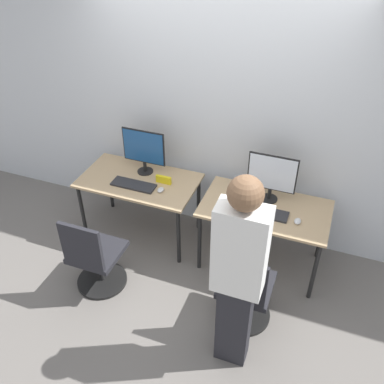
{
  "coord_description": "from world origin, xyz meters",
  "views": [
    {
      "loc": [
        1.12,
        -2.84,
        3.18
      ],
      "look_at": [
        0.0,
        0.14,
        0.86
      ],
      "focal_mm": 40.0,
      "sensor_mm": 36.0,
      "label": 1
    }
  ],
  "objects_px": {
    "office_chair_left": "(95,260)",
    "mouse_right": "(298,221)",
    "monitor_left": "(144,149)",
    "mouse_left": "(161,190)",
    "keyboard_left": "(134,185)",
    "keyboard_right": "(263,212)",
    "person_right": "(238,272)",
    "monitor_right": "(272,176)",
    "office_chair_right": "(244,293)"
  },
  "relations": [
    {
      "from": "monitor_left",
      "to": "mouse_right",
      "type": "distance_m",
      "value": 1.67
    },
    {
      "from": "keyboard_right",
      "to": "office_chair_right",
      "type": "bearing_deg",
      "value": -87.91
    },
    {
      "from": "monitor_right",
      "to": "person_right",
      "type": "distance_m",
      "value": 1.27
    },
    {
      "from": "monitor_left",
      "to": "mouse_left",
      "type": "distance_m",
      "value": 0.47
    },
    {
      "from": "office_chair_right",
      "to": "person_right",
      "type": "bearing_deg",
      "value": -88.55
    },
    {
      "from": "mouse_left",
      "to": "office_chair_right",
      "type": "distance_m",
      "value": 1.29
    },
    {
      "from": "mouse_right",
      "to": "monitor_left",
      "type": "bearing_deg",
      "value": 170.63
    },
    {
      "from": "mouse_left",
      "to": "keyboard_right",
      "type": "distance_m",
      "value": 1.02
    },
    {
      "from": "mouse_right",
      "to": "person_right",
      "type": "bearing_deg",
      "value": -105.52
    },
    {
      "from": "monitor_left",
      "to": "office_chair_left",
      "type": "xyz_separation_m",
      "value": [
        -0.05,
        -1.01,
        -0.63
      ]
    },
    {
      "from": "keyboard_right",
      "to": "person_right",
      "type": "distance_m",
      "value": 1.07
    },
    {
      "from": "mouse_right",
      "to": "monitor_right",
      "type": "bearing_deg",
      "value": 141.14
    },
    {
      "from": "monitor_left",
      "to": "monitor_right",
      "type": "height_order",
      "value": "same"
    },
    {
      "from": "keyboard_right",
      "to": "person_right",
      "type": "height_order",
      "value": "person_right"
    },
    {
      "from": "mouse_left",
      "to": "office_chair_right",
      "type": "relative_size",
      "value": 0.1
    },
    {
      "from": "keyboard_left",
      "to": "mouse_right",
      "type": "xyz_separation_m",
      "value": [
        1.63,
        0.0,
        0.01
      ]
    },
    {
      "from": "monitor_right",
      "to": "keyboard_left",
      "type": "bearing_deg",
      "value": -168.98
    },
    {
      "from": "monitor_left",
      "to": "office_chair_right",
      "type": "distance_m",
      "value": 1.74
    },
    {
      "from": "mouse_left",
      "to": "monitor_right",
      "type": "relative_size",
      "value": 0.19
    },
    {
      "from": "mouse_right",
      "to": "mouse_left",
      "type": "bearing_deg",
      "value": 179.71
    },
    {
      "from": "mouse_right",
      "to": "person_right",
      "type": "distance_m",
      "value": 1.08
    },
    {
      "from": "office_chair_left",
      "to": "mouse_right",
      "type": "xyz_separation_m",
      "value": [
        1.68,
        0.74,
        0.38
      ]
    },
    {
      "from": "mouse_left",
      "to": "mouse_right",
      "type": "height_order",
      "value": "same"
    },
    {
      "from": "keyboard_right",
      "to": "monitor_right",
      "type": "bearing_deg",
      "value": 90.0
    },
    {
      "from": "keyboard_left",
      "to": "keyboard_right",
      "type": "distance_m",
      "value": 1.32
    },
    {
      "from": "keyboard_left",
      "to": "office_chair_right",
      "type": "distance_m",
      "value": 1.53
    },
    {
      "from": "keyboard_left",
      "to": "person_right",
      "type": "height_order",
      "value": "person_right"
    },
    {
      "from": "keyboard_left",
      "to": "keyboard_right",
      "type": "xyz_separation_m",
      "value": [
        1.31,
        0.03,
        0.0
      ]
    },
    {
      "from": "mouse_left",
      "to": "person_right",
      "type": "xyz_separation_m",
      "value": [
        1.06,
        -1.02,
        0.26
      ]
    },
    {
      "from": "monitor_right",
      "to": "person_right",
      "type": "relative_size",
      "value": 0.27
    },
    {
      "from": "mouse_left",
      "to": "monitor_right",
      "type": "bearing_deg",
      "value": 13.58
    },
    {
      "from": "mouse_left",
      "to": "person_right",
      "type": "bearing_deg",
      "value": -43.99
    },
    {
      "from": "mouse_right",
      "to": "person_right",
      "type": "height_order",
      "value": "person_right"
    },
    {
      "from": "office_chair_left",
      "to": "monitor_left",
      "type": "bearing_deg",
      "value": 86.94
    },
    {
      "from": "monitor_right",
      "to": "keyboard_right",
      "type": "bearing_deg",
      "value": -90.0
    },
    {
      "from": "keyboard_left",
      "to": "person_right",
      "type": "bearing_deg",
      "value": -36.81
    },
    {
      "from": "monitor_left",
      "to": "monitor_right",
      "type": "bearing_deg",
      "value": -0.67
    },
    {
      "from": "keyboard_left",
      "to": "monitor_right",
      "type": "distance_m",
      "value": 1.36
    },
    {
      "from": "keyboard_right",
      "to": "person_right",
      "type": "xyz_separation_m",
      "value": [
        0.03,
        -1.04,
        0.26
      ]
    },
    {
      "from": "person_right",
      "to": "mouse_left",
      "type": "bearing_deg",
      "value": 136.01
    },
    {
      "from": "monitor_left",
      "to": "mouse_right",
      "type": "xyz_separation_m",
      "value": [
        1.63,
        -0.27,
        -0.25
      ]
    },
    {
      "from": "office_chair_left",
      "to": "person_right",
      "type": "xyz_separation_m",
      "value": [
        1.4,
        -0.27,
        0.63
      ]
    },
    {
      "from": "monitor_left",
      "to": "office_chair_left",
      "type": "distance_m",
      "value": 1.19
    },
    {
      "from": "keyboard_right",
      "to": "keyboard_left",
      "type": "bearing_deg",
      "value": -178.85
    },
    {
      "from": "monitor_left",
      "to": "mouse_left",
      "type": "xyz_separation_m",
      "value": [
        0.29,
        -0.26,
        -0.25
      ]
    },
    {
      "from": "keyboard_left",
      "to": "keyboard_right",
      "type": "relative_size",
      "value": 1.0
    },
    {
      "from": "monitor_left",
      "to": "office_chair_right",
      "type": "bearing_deg",
      "value": -34.33
    },
    {
      "from": "keyboard_left",
      "to": "monitor_right",
      "type": "xyz_separation_m",
      "value": [
        1.31,
        0.26,
        0.26
      ]
    },
    {
      "from": "monitor_right",
      "to": "mouse_left",
      "type": "bearing_deg",
      "value": -166.42
    },
    {
      "from": "mouse_left",
      "to": "office_chair_right",
      "type": "bearing_deg",
      "value": -31.96
    }
  ]
}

